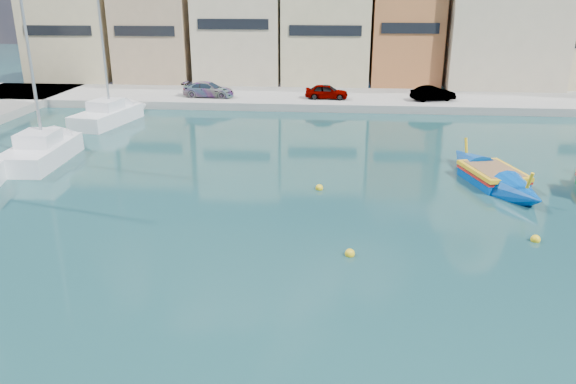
# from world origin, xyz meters

# --- Properties ---
(ground) EXTENTS (160.00, 160.00, 0.00)m
(ground) POSITION_xyz_m (0.00, 0.00, 0.00)
(ground) COLOR #113034
(ground) RESTS_ON ground
(north_quay) EXTENTS (80.00, 8.00, 0.60)m
(north_quay) POSITION_xyz_m (0.00, 32.00, 0.30)
(north_quay) COLOR gray
(north_quay) RESTS_ON ground
(north_townhouses) EXTENTS (83.20, 7.87, 10.19)m
(north_townhouses) POSITION_xyz_m (6.68, 39.36, 5.00)
(north_townhouses) COLOR #CAB98B
(north_townhouses) RESTS_ON ground
(parked_cars) EXTENTS (22.06, 2.13, 1.21)m
(parked_cars) POSITION_xyz_m (-7.62, 30.50, 1.19)
(parked_cars) COLOR #4C1919
(parked_cars) RESTS_ON north_quay
(luzzu_green) EXTENTS (4.19, 8.57, 2.62)m
(luzzu_green) POSITION_xyz_m (3.17, 12.00, 0.28)
(luzzu_green) COLOR #0046AB
(luzzu_green) RESTS_ON ground
(yacht_north) EXTENTS (3.90, 8.78, 11.32)m
(yacht_north) POSITION_xyz_m (-20.27, 24.59, 0.45)
(yacht_north) COLOR white
(yacht_north) RESTS_ON ground
(yacht_midnorth) EXTENTS (2.91, 8.36, 11.69)m
(yacht_midnorth) POSITION_xyz_m (-20.59, 15.07, 0.46)
(yacht_midnorth) COLOR white
(yacht_midnorth) RESTS_ON ground
(mooring_buoys) EXTENTS (20.70, 23.12, 0.36)m
(mooring_buoys) POSITION_xyz_m (2.69, 5.16, 0.08)
(mooring_buoys) COLOR yellow
(mooring_buoys) RESTS_ON ground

